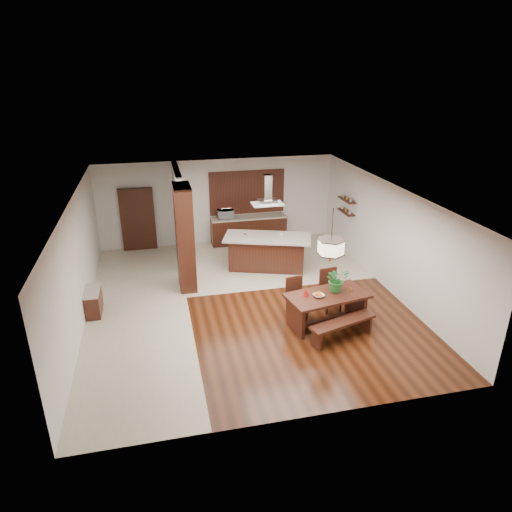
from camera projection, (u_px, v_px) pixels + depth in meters
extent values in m
plane|color=black|center=(245.00, 300.00, 12.08)|extent=(9.00, 9.00, 0.00)
cube|color=white|center=(244.00, 194.00, 10.96)|extent=(8.00, 9.00, 0.04)
cube|color=silver|center=(218.00, 202.00, 15.57)|extent=(8.00, 0.04, 2.90)
cube|color=silver|center=(299.00, 349.00, 7.47)|extent=(8.00, 0.04, 2.90)
cube|color=silver|center=(78.00, 264.00, 10.70)|extent=(0.04, 9.00, 2.90)
cube|color=silver|center=(389.00, 237.00, 12.35)|extent=(0.04, 9.00, 2.90)
cube|color=beige|center=(138.00, 312.00, 11.51)|extent=(2.50, 9.00, 0.01)
cube|color=beige|center=(267.00, 260.00, 14.58)|extent=(5.50, 4.00, 0.01)
cube|color=#38180E|center=(244.00, 194.00, 10.97)|extent=(8.00, 9.00, 0.02)
cube|color=black|center=(185.00, 238.00, 12.31)|extent=(0.45, 1.00, 2.90)
cube|color=silver|center=(179.00, 215.00, 14.20)|extent=(0.18, 2.40, 2.90)
cube|color=black|center=(94.00, 302.00, 11.35)|extent=(0.37, 0.88, 0.63)
cube|color=black|center=(138.00, 219.00, 15.07)|extent=(1.10, 0.20, 2.10)
cube|color=black|center=(249.00, 230.00, 15.89)|extent=(2.60, 0.60, 0.90)
cube|color=#BDB1A6|center=(249.00, 217.00, 15.71)|extent=(2.60, 0.62, 0.05)
cube|color=#9B652E|center=(247.00, 192.00, 15.62)|extent=(2.60, 0.08, 1.50)
cube|color=black|center=(346.00, 212.00, 14.68)|extent=(0.26, 0.90, 0.04)
cube|color=black|center=(347.00, 200.00, 14.52)|extent=(0.26, 0.90, 0.04)
cube|color=black|center=(328.00, 296.00, 10.69)|extent=(2.06, 1.29, 0.06)
cube|color=black|center=(296.00, 318.00, 10.54)|extent=(0.22, 0.77, 0.73)
cube|color=black|center=(356.00, 304.00, 11.15)|extent=(0.22, 0.77, 0.73)
imported|color=#236A27|center=(337.00, 279.00, 10.73)|extent=(0.55, 0.48, 0.60)
imported|color=beige|center=(319.00, 296.00, 10.55)|extent=(0.30, 0.30, 0.06)
cone|color=red|center=(306.00, 292.00, 10.56)|extent=(0.17, 0.17, 0.21)
cylinder|color=gold|center=(350.00, 290.00, 10.79)|extent=(0.09, 0.09, 0.10)
cube|color=black|center=(267.00, 253.00, 13.80)|extent=(2.38, 1.51, 1.00)
cube|color=#BDB1A6|center=(267.00, 238.00, 13.55)|extent=(2.78, 1.88, 0.06)
imported|color=silver|center=(281.00, 234.00, 13.58)|extent=(0.15, 0.15, 0.09)
imported|color=#BABCC1|center=(225.00, 214.00, 15.47)|extent=(0.56, 0.40, 0.29)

